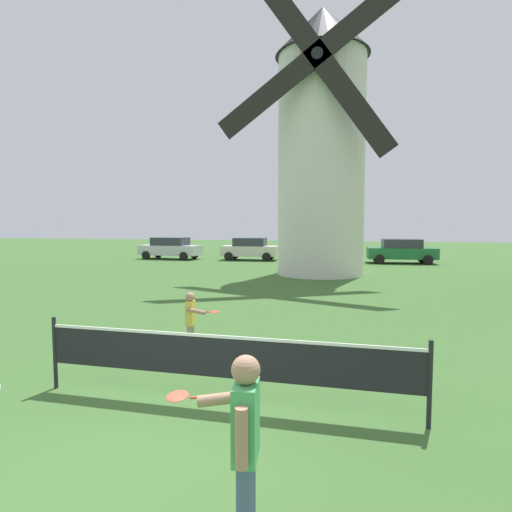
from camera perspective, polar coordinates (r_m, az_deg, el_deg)
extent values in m
plane|color=#3D662D|center=(4.99, -16.53, -25.85)|extent=(120.00, 120.00, 0.00)
cylinder|color=silver|center=(21.07, 8.95, 11.94)|extent=(4.23, 4.23, 10.59)
cone|color=black|center=(22.84, 9.17, 28.21)|extent=(4.57, 4.57, 2.33)
cylinder|color=black|center=(19.89, 8.51, 25.68)|extent=(0.50, 0.60, 0.50)
cube|color=black|center=(19.75, 8.46, 25.84)|extent=(8.95, 0.12, 6.76)
cube|color=black|center=(19.75, 8.46, 25.84)|extent=(6.76, 0.12, 8.95)
cylinder|color=black|center=(7.14, -25.98, -11.90)|extent=(0.06, 0.06, 1.10)
cylinder|color=black|center=(5.68, 22.84, -16.02)|extent=(0.06, 0.06, 1.10)
cube|color=black|center=(5.83, -4.76, -13.83)|extent=(5.29, 0.01, 0.55)
cube|color=white|center=(5.75, -4.78, -11.04)|extent=(5.29, 0.02, 0.04)
cylinder|color=slate|center=(3.70, -1.57, -31.24)|extent=(0.14, 0.14, 0.68)
cylinder|color=slate|center=(3.82, -1.21, -30.03)|extent=(0.14, 0.14, 0.68)
cube|color=#4CB266|center=(3.43, -1.41, -21.84)|extent=(0.22, 0.35, 0.60)
sphere|color=tan|center=(3.27, -1.42, -15.42)|extent=(0.23, 0.23, 0.23)
cylinder|color=tan|center=(3.25, -2.01, -23.80)|extent=(0.10, 0.10, 0.45)
cylinder|color=tan|center=(3.60, -4.32, -19.00)|extent=(0.47, 0.15, 0.17)
cylinder|color=#D84C33|center=(3.64, -7.27, -18.77)|extent=(0.22, 0.05, 0.04)
ellipsoid|color=#D84C33|center=(3.69, -10.76, -18.43)|extent=(0.21, 0.26, 0.03)
cylinder|color=#9E937F|center=(8.42, -8.85, -11.04)|extent=(0.11, 0.11, 0.53)
cylinder|color=#9E937F|center=(8.29, -9.13, -11.29)|extent=(0.11, 0.11, 0.53)
cube|color=#E5CC4C|center=(8.23, -9.03, -7.78)|extent=(0.17, 0.27, 0.47)
sphere|color=tan|center=(8.17, -9.06, -5.57)|extent=(0.18, 0.18, 0.18)
cylinder|color=tan|center=(8.40, -8.70, -7.68)|extent=(0.08, 0.08, 0.36)
cylinder|color=tan|center=(8.03, -8.25, -7.55)|extent=(0.37, 0.11, 0.14)
cylinder|color=#D84C33|center=(8.00, -7.26, -7.60)|extent=(0.22, 0.05, 0.04)
ellipsoid|color=#D84C33|center=(7.94, -5.71, -7.67)|extent=(0.20, 0.26, 0.03)
cube|color=silver|center=(30.60, -11.72, 0.81)|extent=(4.50, 1.97, 0.70)
cube|color=#2D333D|center=(30.57, -11.74, 1.99)|extent=(2.55, 1.65, 0.56)
cylinder|color=black|center=(30.69, -8.50, 0.21)|extent=(0.61, 0.22, 0.60)
cylinder|color=black|center=(29.18, -9.94, -0.02)|extent=(0.61, 0.22, 0.60)
cylinder|color=black|center=(32.10, -13.32, 0.32)|extent=(0.61, 0.22, 0.60)
cylinder|color=black|center=(30.65, -14.93, 0.10)|extent=(0.61, 0.22, 0.60)
cube|color=silver|center=(29.07, -0.83, 0.72)|extent=(3.97, 1.84, 0.70)
cube|color=#2D333D|center=(29.03, -0.83, 1.96)|extent=(2.24, 1.57, 0.56)
cylinder|color=black|center=(29.67, 2.04, 0.11)|extent=(0.61, 0.20, 0.60)
cylinder|color=black|center=(28.00, 1.46, -0.14)|extent=(0.61, 0.20, 0.60)
cylinder|color=black|center=(30.23, -2.94, 0.19)|extent=(0.61, 0.20, 0.60)
cylinder|color=black|center=(28.59, -3.80, -0.06)|extent=(0.61, 0.20, 0.60)
cube|color=#999919|center=(27.37, 9.08, 0.44)|extent=(4.08, 1.78, 0.70)
cube|color=#2D333D|center=(27.33, 9.10, 1.75)|extent=(2.30, 1.54, 0.56)
cylinder|color=black|center=(28.14, 12.04, -0.21)|extent=(0.60, 0.19, 0.60)
cylinder|color=black|center=(26.45, 11.86, -0.50)|extent=(0.60, 0.19, 0.60)
cylinder|color=black|center=(28.40, 6.48, -0.10)|extent=(0.60, 0.19, 0.60)
cylinder|color=black|center=(26.72, 5.95, -0.38)|extent=(0.60, 0.19, 0.60)
cube|color=#1E6638|center=(28.28, 19.41, 0.37)|extent=(4.35, 1.97, 0.70)
cube|color=#2D333D|center=(28.25, 19.45, 1.64)|extent=(2.47, 1.64, 0.56)
cylinder|color=black|center=(29.41, 21.91, -0.24)|extent=(0.61, 0.22, 0.60)
cylinder|color=black|center=(27.75, 22.63, -0.51)|extent=(0.61, 0.22, 0.60)
cylinder|color=black|center=(28.95, 16.30, -0.17)|extent=(0.61, 0.22, 0.60)
cylinder|color=black|center=(27.26, 16.69, -0.44)|extent=(0.61, 0.22, 0.60)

